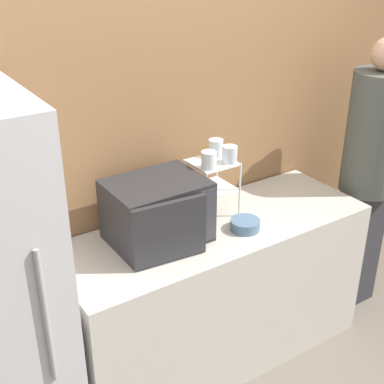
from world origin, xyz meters
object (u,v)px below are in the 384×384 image
object	(u,v)px
microwave	(158,212)
glass_back_right	(216,148)
dish_rack	(212,177)
person	(370,165)
glass_front_right	(230,155)
bowl	(245,225)
glass_front_left	(209,160)

from	to	relation	value
microwave	glass_back_right	bearing A→B (deg)	16.74
dish_rack	glass_back_right	size ratio (longest dim) A/B	3.37
person	glass_front_right	bearing A→B (deg)	170.84
microwave	bowl	world-z (taller)	microwave
microwave	dish_rack	distance (m)	0.42
microwave	glass_front_right	world-z (taller)	glass_front_right
microwave	glass_back_right	world-z (taller)	glass_back_right
microwave	person	size ratio (longest dim) A/B	0.27
microwave	dish_rack	world-z (taller)	microwave
bowl	person	size ratio (longest dim) A/B	0.09
microwave	glass_front_left	distance (m)	0.39
glass_front_right	bowl	bearing A→B (deg)	-96.42
glass_front_left	person	distance (m)	1.19
glass_back_right	bowl	xyz separation A→B (m)	(-0.02, -0.31, -0.35)
microwave	person	world-z (taller)	person
dish_rack	bowl	size ratio (longest dim) A/B	2.00
glass_front_left	dish_rack	bearing A→B (deg)	43.31
glass_front_right	bowl	size ratio (longest dim) A/B	0.59
dish_rack	glass_front_right	distance (m)	0.17
glass_back_right	microwave	bearing A→B (deg)	-163.26
microwave	dish_rack	xyz separation A→B (m)	(0.40, 0.08, 0.07)
dish_rack	glass_back_right	xyz separation A→B (m)	(0.07, 0.06, 0.14)
glass_back_right	bowl	world-z (taller)	glass_back_right
person	bowl	bearing A→B (deg)	-178.78
glass_front_left	bowl	world-z (taller)	glass_front_left
microwave	glass_front_right	distance (m)	0.52
glass_front_left	glass_back_right	world-z (taller)	same
person	dish_rack	bearing A→B (deg)	168.05
glass_back_right	person	world-z (taller)	person
dish_rack	glass_back_right	world-z (taller)	glass_back_right
dish_rack	glass_front_left	xyz separation A→B (m)	(-0.07, -0.07, 0.14)
glass_front_right	person	bearing A→B (deg)	-9.16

